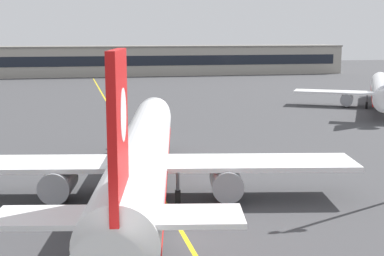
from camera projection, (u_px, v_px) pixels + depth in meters
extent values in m
plane|color=#3D3D3F|center=(172.00, 238.00, 33.19)|extent=(400.00, 400.00, 0.00)
cube|color=yellow|center=(130.00, 142.00, 62.18)|extent=(5.17, 179.94, 0.01)
cylinder|color=white|center=(143.00, 154.00, 40.28)|extent=(9.80, 36.13, 3.80)
cone|color=white|center=(154.00, 115.00, 59.29)|extent=(4.00, 3.17, 3.61)
cone|color=white|center=(111.00, 254.00, 21.11)|extent=(3.28, 3.24, 2.85)
cube|color=red|center=(143.00, 168.00, 40.47)|extent=(9.24, 33.27, 0.44)
cube|color=black|center=(153.00, 112.00, 57.30)|extent=(2.99, 1.56, 0.60)
cube|color=white|center=(143.00, 163.00, 41.02)|extent=(32.35, 10.11, 0.36)
cylinder|color=gray|center=(58.00, 183.00, 40.08)|extent=(2.87, 3.94, 2.30)
cylinder|color=black|center=(64.00, 177.00, 41.91)|extent=(1.96, 0.51, 1.95)
cylinder|color=gray|center=(226.00, 182.00, 40.41)|extent=(2.87, 3.94, 2.30)
cylinder|color=black|center=(224.00, 175.00, 42.23)|extent=(1.96, 0.51, 1.95)
cube|color=red|center=(118.00, 132.00, 23.94)|extent=(1.20, 4.80, 7.20)
cylinder|color=white|center=(119.00, 115.00, 24.11)|extent=(0.84, 2.44, 2.40)
cube|color=white|center=(119.00, 217.00, 23.99)|extent=(11.31, 4.61, 0.24)
cylinder|color=#4C4C51|center=(152.00, 142.00, 54.91)|extent=(0.24, 0.24, 1.60)
cylinder|color=black|center=(152.00, 152.00, 55.09)|extent=(0.55, 0.95, 0.90)
cylinder|color=#4C4C51|center=(104.00, 184.00, 38.54)|extent=(0.24, 0.24, 1.60)
cylinder|color=black|center=(105.00, 199.00, 38.74)|extent=(0.61, 1.35, 1.30)
cylinder|color=#4C4C51|center=(178.00, 184.00, 38.68)|extent=(0.24, 0.24, 1.60)
cylinder|color=black|center=(178.00, 199.00, 38.88)|extent=(0.61, 1.35, 1.30)
cylinder|color=white|center=(382.00, 89.00, 90.01)|extent=(18.56, 29.96, 3.41)
cone|color=white|center=(380.00, 81.00, 106.28)|extent=(3.96, 3.61, 3.24)
cube|color=red|center=(382.00, 95.00, 90.17)|extent=(17.25, 27.66, 0.39)
cube|color=black|center=(380.00, 78.00, 104.57)|extent=(2.72, 2.10, 0.54)
cube|color=white|center=(382.00, 94.00, 90.65)|extent=(27.25, 17.61, 0.32)
cylinder|color=gray|center=(347.00, 99.00, 91.65)|extent=(3.37, 3.83, 2.06)
cylinder|color=black|center=(347.00, 98.00, 93.21)|extent=(1.62, 0.99, 1.75)
cylinder|color=#4C4C51|center=(380.00, 92.00, 102.54)|extent=(0.22, 0.22, 1.44)
cylinder|color=black|center=(380.00, 97.00, 102.70)|extent=(0.70, 0.88, 0.81)
cylinder|color=#4C4C51|center=(367.00, 99.00, 89.28)|extent=(0.22, 0.22, 1.44)
cylinder|color=black|center=(367.00, 105.00, 89.46)|extent=(0.88, 1.20, 1.17)
cube|color=#9E998E|center=(117.00, 61.00, 159.17)|extent=(135.56, 12.00, 8.19)
cube|color=black|center=(118.00, 61.00, 153.25)|extent=(130.13, 0.12, 2.80)
cube|color=slate|center=(117.00, 47.00, 158.43)|extent=(135.96, 12.40, 0.40)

